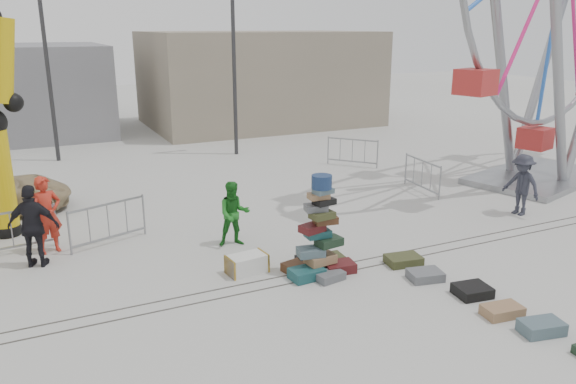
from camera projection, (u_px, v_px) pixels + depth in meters
name	position (u px, v px, depth m)	size (l,w,h in m)	color
ground	(320.00, 292.00, 11.62)	(90.00, 90.00, 0.00)	#9E9E99
track_line_near	(307.00, 280.00, 12.14)	(40.00, 0.04, 0.01)	#47443F
track_line_far	(298.00, 273.00, 12.49)	(40.00, 0.04, 0.01)	#47443F
building_right	(259.00, 78.00, 31.11)	(12.00, 8.00, 5.00)	gray
lamp_post_right	(236.00, 46.00, 22.88)	(1.41, 0.25, 8.00)	#2D2D30
lamp_post_left	(48.00, 47.00, 21.72)	(1.41, 0.25, 8.00)	#2D2D30
suitcase_tower	(319.00, 246.00, 12.37)	(1.58, 1.41, 2.25)	#1C5155
steamer_trunk	(247.00, 264.00, 12.47)	(0.88, 0.51, 0.41)	silver
row_case_0	(403.00, 260.00, 12.94)	(0.80, 0.55, 0.20)	#404422
row_case_1	(425.00, 275.00, 12.15)	(0.72, 0.53, 0.20)	slate
row_case_2	(472.00, 291.00, 11.42)	(0.69, 0.58, 0.22)	black
row_case_3	(502.00, 311.00, 10.63)	(0.75, 0.45, 0.20)	#9C754F
row_case_4	(542.00, 327.00, 10.02)	(0.76, 0.46, 0.24)	slate
barricade_dummy_b	(12.00, 232.00, 13.40)	(2.00, 0.10, 1.10)	gray
barricade_dummy_c	(108.00, 223.00, 14.01)	(2.00, 0.10, 1.10)	gray
barricade_wheel_front	(422.00, 176.00, 18.48)	(2.00, 0.10, 1.10)	gray
barricade_wheel_back	(352.00, 152.00, 21.91)	(2.00, 0.10, 1.10)	gray
pedestrian_red	(47.00, 215.00, 13.40)	(0.69, 0.45, 1.90)	red
pedestrian_green	(234.00, 214.00, 13.88)	(0.80, 0.62, 1.64)	#1B6C1E
pedestrian_black	(33.00, 226.00, 12.60)	(1.13, 0.47, 1.92)	black
pedestrian_grey	(521.00, 185.00, 16.15)	(1.16, 0.66, 1.79)	#252732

